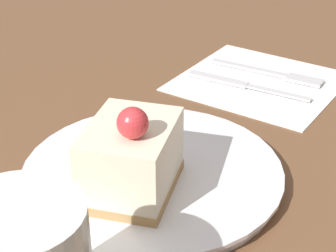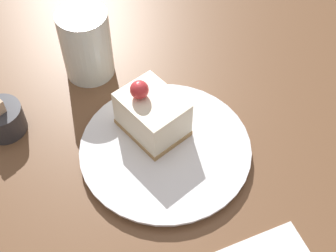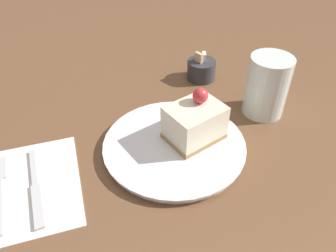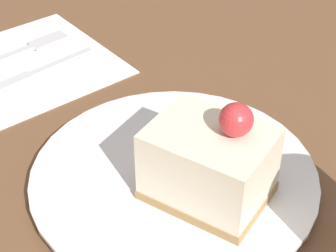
{
  "view_description": "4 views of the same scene",
  "coord_description": "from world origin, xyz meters",
  "px_view_note": "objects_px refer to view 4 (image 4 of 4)",
  "views": [
    {
      "loc": [
        0.38,
        0.22,
        0.32
      ],
      "look_at": [
        -0.01,
        0.0,
        0.06
      ],
      "focal_mm": 60.0,
      "sensor_mm": 36.0,
      "label": 1
    },
    {
      "loc": [
        -0.37,
        0.17,
        0.58
      ],
      "look_at": [
        0.0,
        -0.02,
        0.05
      ],
      "focal_mm": 50.0,
      "sensor_mm": 36.0,
      "label": 2
    },
    {
      "loc": [
        -0.19,
        -0.4,
        0.41
      ],
      "look_at": [
        -0.02,
        -0.0,
        0.05
      ],
      "focal_mm": 35.0,
      "sensor_mm": 36.0,
      "label": 3
    },
    {
      "loc": [
        0.25,
        -0.27,
        0.35
      ],
      "look_at": [
        -0.01,
        -0.02,
        0.07
      ],
      "focal_mm": 60.0,
      "sensor_mm": 36.0,
      "label": 4
    }
  ],
  "objects_px": {
    "plate": "(174,177)",
    "cake_slice": "(210,163)",
    "knife": "(18,80)",
    "fork": "(20,52)"
  },
  "relations": [
    {
      "from": "plate",
      "to": "cake_slice",
      "type": "xyz_separation_m",
      "value": [
        0.04,
        0.0,
        0.04
      ]
    },
    {
      "from": "cake_slice",
      "to": "knife",
      "type": "height_order",
      "value": "cake_slice"
    },
    {
      "from": "plate",
      "to": "fork",
      "type": "distance_m",
      "value": 0.29
    },
    {
      "from": "cake_slice",
      "to": "knife",
      "type": "xyz_separation_m",
      "value": [
        -0.28,
        -0.01,
        -0.04
      ]
    },
    {
      "from": "cake_slice",
      "to": "fork",
      "type": "bearing_deg",
      "value": 162.43
    },
    {
      "from": "plate",
      "to": "fork",
      "type": "relative_size",
      "value": 1.6
    },
    {
      "from": "knife",
      "to": "plate",
      "type": "bearing_deg",
      "value": 3.94
    },
    {
      "from": "fork",
      "to": "knife",
      "type": "bearing_deg",
      "value": -32.71
    },
    {
      "from": "knife",
      "to": "cake_slice",
      "type": "bearing_deg",
      "value": 3.89
    },
    {
      "from": "plate",
      "to": "cake_slice",
      "type": "distance_m",
      "value": 0.06
    }
  ]
}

